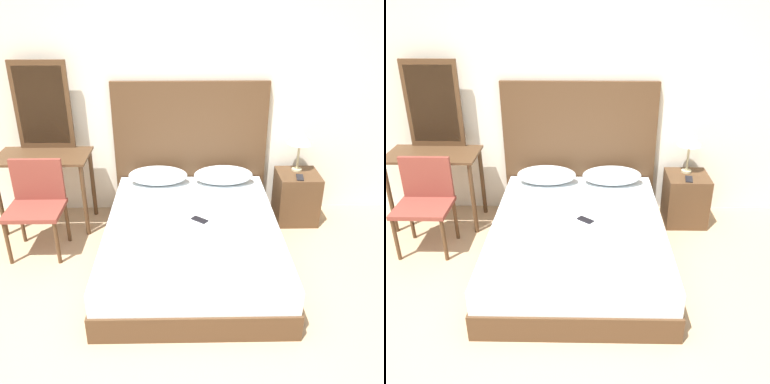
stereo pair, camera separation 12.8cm
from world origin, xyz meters
TOP-DOWN VIEW (x-y plane):
  - wall_back at (0.00, 2.56)m, footprint 10.00×0.06m
  - bed at (0.09, 1.46)m, footprint 1.54×2.01m
  - headboard at (0.09, 2.49)m, footprint 1.62×0.05m
  - pillow_left at (-0.25, 2.27)m, footprint 0.62×0.29m
  - pillow_right at (0.43, 2.27)m, footprint 0.62×0.29m
  - phone_on_bed at (0.16, 1.49)m, footprint 0.16×0.15m
  - nightstand at (1.22, 2.24)m, footprint 0.43×0.43m
  - table_lamp at (1.22, 2.32)m, footprint 0.26×0.26m
  - phone_on_nightstand at (1.21, 2.13)m, footprint 0.09×0.16m
  - vanity_desk at (-1.39, 2.18)m, footprint 0.92×0.50m
  - vanity_mirror at (-1.39, 2.40)m, footprint 0.56×0.03m
  - chair at (-1.35, 1.73)m, footprint 0.51×0.44m

SIDE VIEW (x-z plane):
  - bed at x=0.09m, z-range 0.00..0.42m
  - nightstand at x=1.22m, z-range 0.00..0.54m
  - phone_on_bed at x=0.16m, z-range 0.42..0.43m
  - chair at x=-1.35m, z-range 0.08..0.95m
  - pillow_left at x=-0.25m, z-range 0.42..0.61m
  - pillow_right at x=0.43m, z-range 0.42..0.61m
  - phone_on_nightstand at x=1.21m, z-range 0.54..0.55m
  - vanity_desk at x=-1.39m, z-range 0.25..1.04m
  - headboard at x=0.09m, z-range 0.00..1.45m
  - table_lamp at x=1.22m, z-range 0.68..1.14m
  - vanity_mirror at x=-1.39m, z-range 0.79..1.67m
  - wall_back at x=0.00m, z-range 0.00..2.70m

